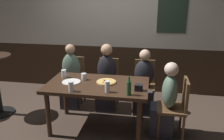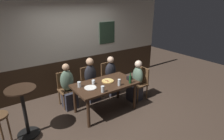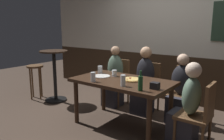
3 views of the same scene
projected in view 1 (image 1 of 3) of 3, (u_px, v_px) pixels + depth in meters
ground_plane at (98, 127)px, 3.68m from camera, size 12.00×12.00×0.00m
wall_back at (116, 30)px, 4.83m from camera, size 6.40×0.13×2.60m
dining_table at (97, 89)px, 3.48m from camera, size 1.50×0.85×0.74m
chair_right_far at (144, 82)px, 4.21m from camera, size 0.40×0.40×0.88m
chair_mid_far at (108, 80)px, 4.32m from camera, size 0.40×0.40×0.88m
chair_head_east at (177, 105)px, 3.34m from camera, size 0.40×0.40×0.88m
chair_left_far at (74, 78)px, 4.43m from camera, size 0.40×0.40×0.88m
person_right_far at (143, 87)px, 4.07m from camera, size 0.34×0.37×1.12m
person_mid_far at (106, 82)px, 4.17m from camera, size 0.34×0.37×1.19m
person_head_east at (165, 105)px, 3.37m from camera, size 0.37×0.34×1.12m
person_left_far at (71, 81)px, 4.28m from camera, size 0.34×0.37×1.16m
pizza at (106, 82)px, 3.50m from camera, size 0.30×0.30×0.03m
beer_glass_tall at (71, 87)px, 3.16m from camera, size 0.07×0.07×0.14m
pint_glass_pale at (84, 77)px, 3.60m from camera, size 0.08×0.08×0.10m
pint_glass_amber at (64, 74)px, 3.70m from camera, size 0.08×0.08×0.13m
highball_clear at (107, 87)px, 3.13m from camera, size 0.07×0.07×0.16m
beer_bottle_green at (129, 88)px, 3.04m from camera, size 0.06×0.06×0.26m
plate_white_large at (71, 82)px, 3.51m from camera, size 0.28×0.28×0.01m
condiment_caddy at (139, 87)px, 3.20m from camera, size 0.11×0.09×0.09m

